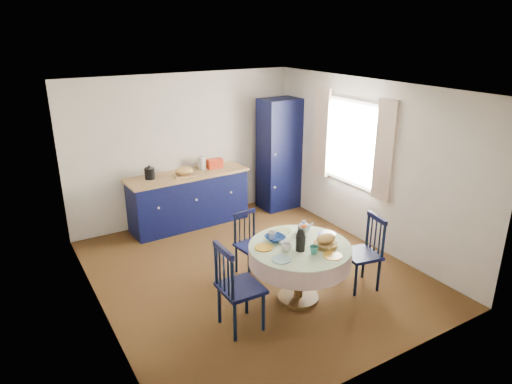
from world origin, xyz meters
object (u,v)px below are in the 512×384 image
at_px(mug_c, 302,230).
at_px(chair_right, 364,252).
at_px(cobalt_bowl, 275,238).
at_px(chair_far, 250,243).
at_px(chair_left, 237,287).
at_px(mug_d, 272,235).
at_px(kitchen_counter, 189,198).
at_px(dining_table, 300,255).
at_px(mug_b, 314,250).
at_px(mug_a, 286,248).
at_px(pantry_cabinet, 279,154).

bearing_deg(mug_c, chair_right, -33.80).
bearing_deg(cobalt_bowl, mug_c, 0.67).
distance_m(chair_far, mug_c, 0.82).
xyz_separation_m(chair_left, mug_d, (0.73, 0.43, 0.26)).
height_order(kitchen_counter, chair_far, kitchen_counter).
height_order(dining_table, chair_left, chair_left).
xyz_separation_m(dining_table, mug_d, (-0.20, 0.33, 0.17)).
xyz_separation_m(kitchen_counter, chair_right, (1.14, -2.99, 0.02)).
height_order(chair_left, mug_c, chair_left).
xyz_separation_m(chair_right, mug_b, (-0.88, -0.08, 0.30)).
bearing_deg(chair_far, chair_left, -132.72).
bearing_deg(cobalt_bowl, mug_d, 100.36).
bearing_deg(kitchen_counter, mug_a, -91.69).
bearing_deg(chair_far, dining_table, -85.01).
xyz_separation_m(mug_a, cobalt_bowl, (0.04, 0.30, -0.02)).
height_order(chair_right, cobalt_bowl, chair_right).
distance_m(kitchen_counter, cobalt_bowl, 2.57).
bearing_deg(mug_d, dining_table, -59.46).
xyz_separation_m(dining_table, mug_a, (-0.23, -0.03, 0.17)).
height_order(mug_a, mug_c, mug_a).
xyz_separation_m(dining_table, mug_c, (0.23, 0.28, 0.16)).
relative_size(pantry_cabinet, chair_far, 2.33).
distance_m(kitchen_counter, mug_c, 2.61).
height_order(kitchen_counter, chair_left, kitchen_counter).
bearing_deg(chair_right, chair_far, -123.57).
xyz_separation_m(dining_table, cobalt_bowl, (-0.18, 0.27, 0.15)).
distance_m(mug_b, mug_d, 0.61).
relative_size(chair_right, mug_a, 8.17).
distance_m(mug_b, cobalt_bowl, 0.55).
xyz_separation_m(pantry_cabinet, chair_far, (-1.69, -1.83, -0.57)).
bearing_deg(mug_c, cobalt_bowl, -179.33).
xyz_separation_m(chair_far, mug_c, (0.40, -0.62, 0.35)).
height_order(dining_table, chair_right, dining_table).
bearing_deg(mug_b, mug_c, 66.96).
height_order(pantry_cabinet, chair_right, pantry_cabinet).
distance_m(mug_a, mug_d, 0.36).
bearing_deg(pantry_cabinet, chair_right, -103.75).
bearing_deg(pantry_cabinet, chair_far, -134.23).
bearing_deg(mug_c, kitchen_counter, 100.57).
relative_size(dining_table, chair_far, 1.42).
distance_m(mug_b, mug_c, 0.57).
distance_m(kitchen_counter, mug_a, 2.87).
height_order(dining_table, mug_d, dining_table).
height_order(chair_far, chair_right, chair_right).
bearing_deg(mug_a, mug_b, -41.91).
distance_m(chair_far, cobalt_bowl, 0.71).
xyz_separation_m(chair_left, mug_c, (1.15, 0.38, 0.26)).
distance_m(dining_table, chair_far, 0.93).
distance_m(pantry_cabinet, dining_table, 3.15).
bearing_deg(chair_far, mug_c, -62.68).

